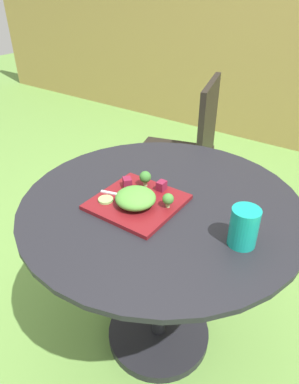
{
  "coord_description": "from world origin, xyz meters",
  "views": [
    {
      "loc": [
        0.52,
        -0.81,
        1.37
      ],
      "look_at": [
        -0.03,
        -0.03,
        0.76
      ],
      "focal_mm": 32.24,
      "sensor_mm": 36.0,
      "label": 1
    }
  ],
  "objects_px": {
    "patio_chair": "(187,146)",
    "salad_plate": "(137,202)",
    "fork": "(126,196)",
    "drinking_glass": "(243,229)"
  },
  "relations": [
    {
      "from": "patio_chair",
      "to": "salad_plate",
      "type": "relative_size",
      "value": 3.37
    },
    {
      "from": "patio_chair",
      "to": "fork",
      "type": "bearing_deg",
      "value": -73.6
    },
    {
      "from": "salad_plate",
      "to": "fork",
      "type": "bearing_deg",
      "value": -173.71
    },
    {
      "from": "patio_chair",
      "to": "drinking_glass",
      "type": "bearing_deg",
      "value": -52.58
    },
    {
      "from": "patio_chair",
      "to": "salad_plate",
      "type": "bearing_deg",
      "value": -70.95
    },
    {
      "from": "salad_plate",
      "to": "patio_chair",
      "type": "bearing_deg",
      "value": 109.05
    },
    {
      "from": "drinking_glass",
      "to": "fork",
      "type": "distance_m",
      "value": 0.4
    },
    {
      "from": "fork",
      "to": "patio_chair",
      "type": "bearing_deg",
      "value": 106.4
    },
    {
      "from": "salad_plate",
      "to": "drinking_glass",
      "type": "height_order",
      "value": "drinking_glass"
    },
    {
      "from": "salad_plate",
      "to": "drinking_glass",
      "type": "bearing_deg",
      "value": 1.65
    }
  ]
}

